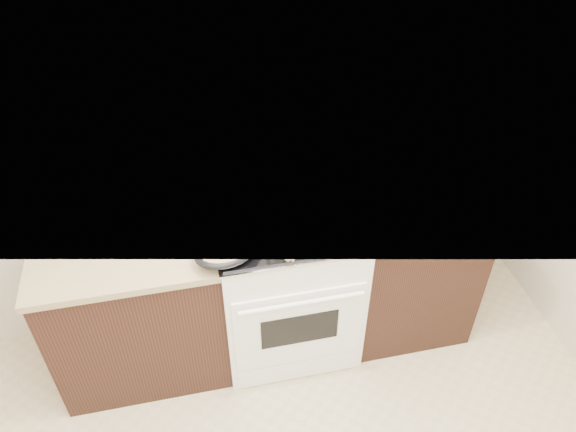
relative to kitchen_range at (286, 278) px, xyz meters
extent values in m
cube|color=beige|center=(-0.35, 0.35, 0.86)|extent=(4.00, 0.05, 2.70)
cube|color=black|center=(-0.83, 0.01, -0.05)|extent=(0.90, 0.64, 0.88)
cube|color=brown|center=(-0.83, 0.01, 0.41)|extent=(0.93, 0.67, 0.04)
cube|color=black|center=(0.73, 0.01, -0.05)|extent=(0.70, 0.64, 0.88)
cube|color=brown|center=(0.73, 0.01, 0.41)|extent=(0.73, 0.67, 0.04)
cube|color=white|center=(0.00, 0.00, -0.03)|extent=(0.76, 0.66, 0.92)
cube|color=white|center=(0.00, -0.34, -0.04)|extent=(0.70, 0.01, 0.55)
cube|color=black|center=(0.00, -0.35, -0.04)|extent=(0.42, 0.01, 0.22)
cylinder|color=white|center=(0.00, -0.38, 0.21)|extent=(0.65, 0.02, 0.02)
cube|color=white|center=(0.00, -0.34, -0.41)|extent=(0.70, 0.01, 0.14)
cube|color=silver|center=(0.00, 0.00, 0.44)|extent=(0.78, 0.68, 0.01)
cube|color=black|center=(0.00, 0.00, 0.45)|extent=(0.74, 0.64, 0.01)
cube|color=white|center=(0.00, 0.29, 0.59)|extent=(0.76, 0.07, 0.28)
cylinder|color=white|center=(-0.30, 0.24, 0.61)|extent=(0.06, 0.02, 0.06)
cylinder|color=white|center=(-0.20, 0.24, 0.61)|extent=(0.06, 0.02, 0.06)
cylinder|color=white|center=(0.20, 0.24, 0.61)|extent=(0.06, 0.02, 0.06)
cylinder|color=white|center=(0.30, 0.24, 0.61)|extent=(0.06, 0.02, 0.06)
cube|color=#19E533|center=(0.00, 0.25, 0.61)|extent=(0.09, 0.00, 0.04)
cube|color=silver|center=(-0.08, 0.25, 0.61)|extent=(0.05, 0.00, 0.05)
cube|color=silver|center=(0.08, 0.25, 0.61)|extent=(0.05, 0.00, 0.05)
ellipsoid|color=silver|center=(0.06, -0.14, 0.53)|extent=(0.44, 0.44, 0.22)
cylinder|color=silver|center=(0.06, -0.14, 0.46)|extent=(0.20, 0.20, 0.01)
torus|color=silver|center=(0.06, -0.14, 0.62)|extent=(0.38, 0.38, 0.02)
cylinder|color=silver|center=(0.06, -0.14, 0.55)|extent=(0.35, 0.35, 0.12)
cylinder|color=brown|center=(0.06, -0.14, 0.60)|extent=(0.33, 0.33, 0.00)
cube|color=#F3EEB3|center=(0.11, -0.14, 0.61)|extent=(0.04, 0.04, 0.03)
cube|color=#F3EEB3|center=(0.11, -0.10, 0.61)|extent=(0.05, 0.05, 0.03)
cube|color=#F3EEB3|center=(0.12, -0.21, 0.61)|extent=(0.04, 0.04, 0.02)
cube|color=#F3EEB3|center=(0.02, -0.08, 0.61)|extent=(0.03, 0.03, 0.02)
cube|color=#F3EEB3|center=(-0.02, -0.15, 0.61)|extent=(0.04, 0.04, 0.03)
cube|color=#F3EEB3|center=(0.03, -0.02, 0.61)|extent=(0.03, 0.03, 0.02)
cube|color=#F3EEB3|center=(0.04, -0.17, 0.61)|extent=(0.04, 0.04, 0.03)
cube|color=#F3EEB3|center=(-0.08, -0.11, 0.61)|extent=(0.03, 0.03, 0.02)
cube|color=#F3EEB3|center=(0.09, -0.10, 0.61)|extent=(0.05, 0.05, 0.03)
cube|color=#F3EEB3|center=(0.04, -0.16, 0.61)|extent=(0.03, 0.03, 0.02)
cube|color=#F3EEB3|center=(0.06, -0.05, 0.61)|extent=(0.04, 0.04, 0.03)
cube|color=#F3EEB3|center=(0.03, -0.13, 0.61)|extent=(0.04, 0.04, 0.03)
cube|color=#F3EEB3|center=(-0.03, -0.03, 0.61)|extent=(0.04, 0.04, 0.03)
cube|color=#F3EEB3|center=(0.19, -0.10, 0.61)|extent=(0.05, 0.05, 0.03)
cube|color=#F3EEB3|center=(0.01, -0.26, 0.61)|extent=(0.04, 0.04, 0.03)
cube|color=#F3EEB3|center=(-0.02, -0.21, 0.61)|extent=(0.04, 0.04, 0.03)
cube|color=#F3EEB3|center=(0.02, -0.17, 0.61)|extent=(0.03, 0.03, 0.03)
ellipsoid|color=black|center=(-0.32, -0.21, 0.49)|extent=(0.43, 0.37, 0.08)
ellipsoid|color=tan|center=(-0.32, -0.21, 0.51)|extent=(0.39, 0.34, 0.06)
sphere|color=tan|center=(-0.28, -0.14, 0.54)|extent=(0.04, 0.04, 0.04)
sphere|color=tan|center=(-0.36, -0.14, 0.54)|extent=(0.05, 0.05, 0.05)
sphere|color=tan|center=(-0.35, -0.22, 0.54)|extent=(0.04, 0.04, 0.04)
sphere|color=tan|center=(-0.43, -0.21, 0.54)|extent=(0.05, 0.05, 0.05)
sphere|color=tan|center=(-0.24, -0.20, 0.54)|extent=(0.05, 0.05, 0.05)
sphere|color=tan|center=(-0.30, -0.13, 0.54)|extent=(0.05, 0.05, 0.05)
sphere|color=tan|center=(-0.37, -0.16, 0.54)|extent=(0.04, 0.04, 0.04)
sphere|color=tan|center=(-0.42, -0.16, 0.54)|extent=(0.04, 0.04, 0.04)
cube|color=black|center=(-0.20, 0.21, 0.46)|extent=(0.44, 0.33, 0.02)
cube|color=tan|center=(-0.20, 0.21, 0.48)|extent=(0.39, 0.29, 0.02)
sphere|color=tan|center=(-0.32, 0.14, 0.49)|extent=(0.04, 0.04, 0.04)
sphere|color=tan|center=(-0.19, 0.17, 0.49)|extent=(0.04, 0.04, 0.04)
sphere|color=tan|center=(-0.25, 0.28, 0.49)|extent=(0.04, 0.04, 0.04)
sphere|color=tan|center=(-0.11, 0.20, 0.49)|extent=(0.04, 0.04, 0.04)
sphere|color=tan|center=(-0.10, 0.24, 0.49)|extent=(0.03, 0.03, 0.03)
sphere|color=tan|center=(-0.08, 0.15, 0.49)|extent=(0.03, 0.03, 0.03)
sphere|color=tan|center=(-0.16, 0.21, 0.49)|extent=(0.04, 0.04, 0.04)
sphere|color=tan|center=(-0.29, 0.15, 0.49)|extent=(0.04, 0.04, 0.04)
sphere|color=tan|center=(-0.30, 0.17, 0.49)|extent=(0.04, 0.04, 0.04)
sphere|color=tan|center=(-0.05, 0.16, 0.49)|extent=(0.04, 0.04, 0.04)
cylinder|color=#AA794E|center=(-0.05, -0.19, 0.46)|extent=(0.04, 0.27, 0.01)
sphere|color=#AA794E|center=(-0.05, -0.30, 0.47)|extent=(0.04, 0.04, 0.04)
sphere|color=#9AD4E6|center=(0.33, -0.21, 0.49)|extent=(0.09, 0.09, 0.09)
cylinder|color=#9AD4E6|center=(0.41, -0.14, 0.51)|extent=(0.22, 0.19, 0.07)
cylinder|color=#BFB28C|center=(-1.13, 0.21, 0.48)|extent=(0.04, 0.04, 0.09)
cylinder|color=#B21414|center=(-1.13, 0.21, 0.53)|extent=(0.05, 0.05, 0.02)
cylinder|color=#BFB28C|center=(-1.04, 0.20, 0.47)|extent=(0.04, 0.04, 0.09)
cylinder|color=#B21414|center=(-1.04, 0.20, 0.53)|extent=(0.04, 0.04, 0.02)
cylinder|color=#BFB28C|center=(-0.96, 0.21, 0.47)|extent=(0.04, 0.04, 0.09)
cylinder|color=#B21414|center=(-0.96, 0.21, 0.53)|extent=(0.04, 0.04, 0.02)
cylinder|color=#BFB28C|center=(-0.88, 0.21, 0.48)|extent=(0.05, 0.05, 0.11)
cylinder|color=gold|center=(-0.88, 0.21, 0.55)|extent=(0.05, 0.05, 0.02)
cylinder|color=#BFB28C|center=(-0.79, 0.20, 0.48)|extent=(0.04, 0.04, 0.11)
cylinder|color=gold|center=(-0.79, 0.20, 0.55)|extent=(0.05, 0.05, 0.02)
cylinder|color=#BFB28C|center=(-1.13, 0.11, 0.48)|extent=(0.04, 0.04, 0.10)
cylinder|color=#B2B2B7|center=(-1.13, 0.11, 0.54)|extent=(0.05, 0.05, 0.02)
cylinder|color=#BFB28C|center=(-1.04, 0.12, 0.48)|extent=(0.04, 0.04, 0.10)
cylinder|color=#B2B2B7|center=(-1.04, 0.12, 0.53)|extent=(0.05, 0.05, 0.02)
cylinder|color=#BFB28C|center=(-0.95, 0.11, 0.48)|extent=(0.05, 0.05, 0.10)
cylinder|color=#B21414|center=(-0.95, 0.11, 0.54)|extent=(0.05, 0.05, 0.02)
cylinder|color=#BFB28C|center=(-0.87, 0.12, 0.48)|extent=(0.04, 0.04, 0.10)
cylinder|color=gold|center=(-0.87, 0.12, 0.54)|extent=(0.05, 0.05, 0.02)
cylinder|color=#BFB28C|center=(-0.79, 0.12, 0.48)|extent=(0.04, 0.04, 0.09)
cylinder|color=#B21414|center=(-0.79, 0.12, 0.53)|extent=(0.05, 0.05, 0.02)
cylinder|color=#BFB28C|center=(-1.14, 0.03, 0.48)|extent=(0.05, 0.05, 0.10)
cylinder|color=#B2B2B7|center=(-1.14, 0.03, 0.53)|extent=(0.05, 0.05, 0.02)
cylinder|color=#BFB28C|center=(-1.05, 0.03, 0.48)|extent=(0.04, 0.04, 0.10)
cylinder|color=gold|center=(-1.05, 0.03, 0.54)|extent=(0.04, 0.04, 0.02)
camera|label=1|loc=(-0.46, -2.18, 2.33)|focal=35.00mm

